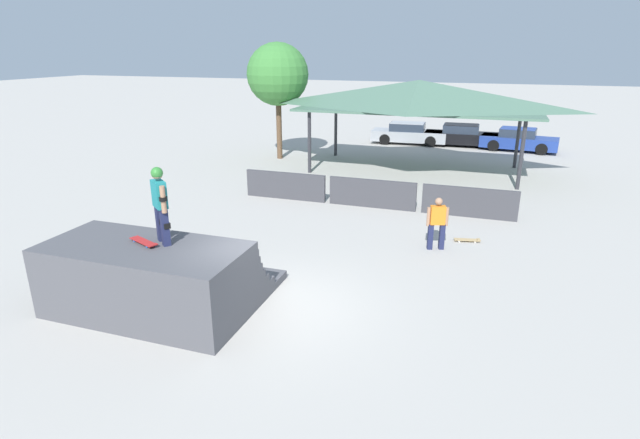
{
  "coord_description": "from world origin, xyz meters",
  "views": [
    {
      "loc": [
        4.21,
        -9.19,
        5.57
      ],
      "look_at": [
        -0.15,
        3.71,
        0.87
      ],
      "focal_mm": 28.0,
      "sensor_mm": 36.0,
      "label": 1
    }
  ],
  "objects_px": {
    "skater_on_deck": "(160,200)",
    "parked_car_black": "(462,136)",
    "skateboard_on_ground": "(468,240)",
    "tree_beside_pavilion": "(278,75)",
    "parked_car_blue": "(519,140)",
    "parked_car_silver": "(409,134)",
    "bystander_walking": "(437,221)",
    "skateboard_on_deck": "(144,242)"
  },
  "relations": [
    {
      "from": "parked_car_blue",
      "to": "skater_on_deck",
      "type": "bearing_deg",
      "value": -102.66
    },
    {
      "from": "parked_car_silver",
      "to": "parked_car_blue",
      "type": "distance_m",
      "value": 6.29
    },
    {
      "from": "skater_on_deck",
      "to": "parked_car_silver",
      "type": "relative_size",
      "value": 0.37
    },
    {
      "from": "skateboard_on_deck",
      "to": "parked_car_blue",
      "type": "height_order",
      "value": "skateboard_on_deck"
    },
    {
      "from": "parked_car_silver",
      "to": "tree_beside_pavilion",
      "type": "bearing_deg",
      "value": -134.24
    },
    {
      "from": "skateboard_on_deck",
      "to": "tree_beside_pavilion",
      "type": "height_order",
      "value": "tree_beside_pavilion"
    },
    {
      "from": "parked_car_black",
      "to": "tree_beside_pavilion",
      "type": "bearing_deg",
      "value": -143.5
    },
    {
      "from": "tree_beside_pavilion",
      "to": "parked_car_silver",
      "type": "relative_size",
      "value": 1.3
    },
    {
      "from": "skater_on_deck",
      "to": "parked_car_black",
      "type": "distance_m",
      "value": 23.1
    },
    {
      "from": "skateboard_on_ground",
      "to": "parked_car_silver",
      "type": "xyz_separation_m",
      "value": [
        -4.38,
        15.82,
        0.54
      ]
    },
    {
      "from": "tree_beside_pavilion",
      "to": "parked_car_black",
      "type": "relative_size",
      "value": 1.33
    },
    {
      "from": "parked_car_silver",
      "to": "parked_car_black",
      "type": "bearing_deg",
      "value": 2.66
    },
    {
      "from": "skater_on_deck",
      "to": "parked_car_blue",
      "type": "xyz_separation_m",
      "value": [
        8.04,
        21.99,
        -1.95
      ]
    },
    {
      "from": "skater_on_deck",
      "to": "bystander_walking",
      "type": "relative_size",
      "value": 1.07
    },
    {
      "from": "bystander_walking",
      "to": "parked_car_black",
      "type": "distance_m",
      "value": 17.02
    },
    {
      "from": "skater_on_deck",
      "to": "tree_beside_pavilion",
      "type": "relative_size",
      "value": 0.28
    },
    {
      "from": "skateboard_on_deck",
      "to": "parked_car_silver",
      "type": "xyz_separation_m",
      "value": [
        2.1,
        22.42,
        -1.04
      ]
    },
    {
      "from": "skater_on_deck",
      "to": "parked_car_black",
      "type": "height_order",
      "value": "skater_on_deck"
    },
    {
      "from": "skateboard_on_deck",
      "to": "skater_on_deck",
      "type": "bearing_deg",
      "value": 54.63
    },
    {
      "from": "skateboard_on_ground",
      "to": "parked_car_silver",
      "type": "relative_size",
      "value": 0.18
    },
    {
      "from": "skateboard_on_deck",
      "to": "bystander_walking",
      "type": "relative_size",
      "value": 0.54
    },
    {
      "from": "skateboard_on_deck",
      "to": "parked_car_black",
      "type": "distance_m",
      "value": 23.33
    },
    {
      "from": "tree_beside_pavilion",
      "to": "parked_car_black",
      "type": "height_order",
      "value": "tree_beside_pavilion"
    },
    {
      "from": "skater_on_deck",
      "to": "parked_car_black",
      "type": "relative_size",
      "value": 0.38
    },
    {
      "from": "parked_car_silver",
      "to": "parked_car_black",
      "type": "height_order",
      "value": "same"
    },
    {
      "from": "skateboard_on_deck",
      "to": "tree_beside_pavilion",
      "type": "distance_m",
      "value": 16.55
    },
    {
      "from": "skateboard_on_deck",
      "to": "parked_car_silver",
      "type": "height_order",
      "value": "skateboard_on_deck"
    },
    {
      "from": "skateboard_on_ground",
      "to": "bystander_walking",
      "type": "bearing_deg",
      "value": -145.49
    },
    {
      "from": "bystander_walking",
      "to": "parked_car_black",
      "type": "height_order",
      "value": "bystander_walking"
    },
    {
      "from": "bystander_walking",
      "to": "skateboard_on_ground",
      "type": "height_order",
      "value": "bystander_walking"
    },
    {
      "from": "skateboard_on_ground",
      "to": "tree_beside_pavilion",
      "type": "xyz_separation_m",
      "value": [
        -10.15,
        9.32,
        4.23
      ]
    },
    {
      "from": "skater_on_deck",
      "to": "tree_beside_pavilion",
      "type": "distance_m",
      "value": 16.3
    },
    {
      "from": "tree_beside_pavilion",
      "to": "parked_car_silver",
      "type": "height_order",
      "value": "tree_beside_pavilion"
    },
    {
      "from": "skater_on_deck",
      "to": "parked_car_black",
      "type": "xyz_separation_m",
      "value": [
        4.9,
        22.49,
        -1.95
      ]
    },
    {
      "from": "tree_beside_pavilion",
      "to": "skater_on_deck",
      "type": "bearing_deg",
      "value": -75.64
    },
    {
      "from": "parked_car_black",
      "to": "parked_car_blue",
      "type": "distance_m",
      "value": 3.19
    },
    {
      "from": "skateboard_on_deck",
      "to": "parked_car_silver",
      "type": "bearing_deg",
      "value": 107.17
    },
    {
      "from": "bystander_walking",
      "to": "skateboard_on_ground",
      "type": "bearing_deg",
      "value": -152.83
    },
    {
      "from": "bystander_walking",
      "to": "parked_car_blue",
      "type": "distance_m",
      "value": 16.75
    },
    {
      "from": "skater_on_deck",
      "to": "parked_car_black",
      "type": "bearing_deg",
      "value": 116.25
    },
    {
      "from": "tree_beside_pavilion",
      "to": "bystander_walking",
      "type": "bearing_deg",
      "value": -47.79
    },
    {
      "from": "skateboard_on_ground",
      "to": "parked_car_silver",
      "type": "bearing_deg",
      "value": 94.08
    }
  ]
}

